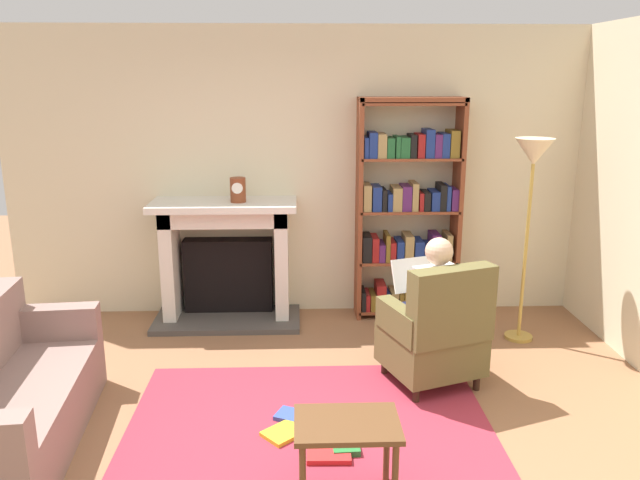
{
  "coord_description": "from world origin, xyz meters",
  "views": [
    {
      "loc": [
        -0.06,
        -3.36,
        2.25
      ],
      "look_at": [
        0.1,
        1.2,
        1.05
      ],
      "focal_mm": 35.18,
      "sensor_mm": 36.0,
      "label": 1
    }
  ],
  "objects_px": {
    "armchair_reading": "(436,333)",
    "seated_reader": "(429,302)",
    "fireplace": "(227,257)",
    "side_table": "(347,435)",
    "sofa_floral": "(5,401)",
    "bookshelf": "(408,212)",
    "floor_lamp": "(533,171)",
    "mantel_clock": "(238,190)"
  },
  "relations": [
    {
      "from": "armchair_reading",
      "to": "seated_reader",
      "type": "height_order",
      "value": "seated_reader"
    },
    {
      "from": "fireplace",
      "to": "side_table",
      "type": "height_order",
      "value": "fireplace"
    },
    {
      "from": "fireplace",
      "to": "armchair_reading",
      "type": "distance_m",
      "value": 2.21
    },
    {
      "from": "seated_reader",
      "to": "sofa_floral",
      "type": "relative_size",
      "value": 0.65
    },
    {
      "from": "bookshelf",
      "to": "floor_lamp",
      "type": "xyz_separation_m",
      "value": [
        0.91,
        -0.62,
        0.47
      ]
    },
    {
      "from": "sofa_floral",
      "to": "side_table",
      "type": "xyz_separation_m",
      "value": [
        2.05,
        -0.58,
        0.08
      ]
    },
    {
      "from": "sofa_floral",
      "to": "floor_lamp",
      "type": "height_order",
      "value": "floor_lamp"
    },
    {
      "from": "bookshelf",
      "to": "sofa_floral",
      "type": "height_order",
      "value": "bookshelf"
    },
    {
      "from": "seated_reader",
      "to": "armchair_reading",
      "type": "bearing_deg",
      "value": 90.0
    },
    {
      "from": "armchair_reading",
      "to": "floor_lamp",
      "type": "xyz_separation_m",
      "value": [
        0.93,
        0.84,
        1.07
      ]
    },
    {
      "from": "mantel_clock",
      "to": "fireplace",
      "type": "bearing_deg",
      "value": 143.88
    },
    {
      "from": "mantel_clock",
      "to": "side_table",
      "type": "distance_m",
      "value": 2.86
    },
    {
      "from": "sofa_floral",
      "to": "floor_lamp",
      "type": "distance_m",
      "value": 4.22
    },
    {
      "from": "bookshelf",
      "to": "armchair_reading",
      "type": "relative_size",
      "value": 2.13
    },
    {
      "from": "seated_reader",
      "to": "side_table",
      "type": "relative_size",
      "value": 2.04
    },
    {
      "from": "mantel_clock",
      "to": "bookshelf",
      "type": "relative_size",
      "value": 0.11
    },
    {
      "from": "fireplace",
      "to": "armchair_reading",
      "type": "relative_size",
      "value": 1.4
    },
    {
      "from": "armchair_reading",
      "to": "sofa_floral",
      "type": "xyz_separation_m",
      "value": [
        -2.81,
        -0.71,
        -0.1
      ]
    },
    {
      "from": "mantel_clock",
      "to": "side_table",
      "type": "bearing_deg",
      "value": -73.26
    },
    {
      "from": "side_table",
      "to": "floor_lamp",
      "type": "bearing_deg",
      "value": 51.61
    },
    {
      "from": "armchair_reading",
      "to": "seated_reader",
      "type": "bearing_deg",
      "value": -90.0
    },
    {
      "from": "armchair_reading",
      "to": "side_table",
      "type": "xyz_separation_m",
      "value": [
        -0.76,
        -1.29,
        -0.02
      ]
    },
    {
      "from": "mantel_clock",
      "to": "seated_reader",
      "type": "distance_m",
      "value": 2.04
    },
    {
      "from": "fireplace",
      "to": "side_table",
      "type": "relative_size",
      "value": 2.42
    },
    {
      "from": "fireplace",
      "to": "mantel_clock",
      "type": "xyz_separation_m",
      "value": [
        0.14,
        -0.1,
        0.66
      ]
    },
    {
      "from": "seated_reader",
      "to": "sofa_floral",
      "type": "bearing_deg",
      "value": -3.53
    },
    {
      "from": "mantel_clock",
      "to": "floor_lamp",
      "type": "distance_m",
      "value": 2.53
    },
    {
      "from": "bookshelf",
      "to": "fireplace",
      "type": "bearing_deg",
      "value": -178.78
    },
    {
      "from": "mantel_clock",
      "to": "armchair_reading",
      "type": "distance_m",
      "value": 2.2
    },
    {
      "from": "sofa_floral",
      "to": "seated_reader",
      "type": "bearing_deg",
      "value": -78.51
    },
    {
      "from": "mantel_clock",
      "to": "armchair_reading",
      "type": "relative_size",
      "value": 0.23
    },
    {
      "from": "mantel_clock",
      "to": "seated_reader",
      "type": "bearing_deg",
      "value": -39.0
    },
    {
      "from": "bookshelf",
      "to": "seated_reader",
      "type": "bearing_deg",
      "value": -92.55
    },
    {
      "from": "bookshelf",
      "to": "sofa_floral",
      "type": "relative_size",
      "value": 1.18
    },
    {
      "from": "bookshelf",
      "to": "side_table",
      "type": "distance_m",
      "value": 2.92
    },
    {
      "from": "sofa_floral",
      "to": "side_table",
      "type": "bearing_deg",
      "value": -110.74
    },
    {
      "from": "bookshelf",
      "to": "floor_lamp",
      "type": "relative_size",
      "value": 1.18
    },
    {
      "from": "armchair_reading",
      "to": "sofa_floral",
      "type": "height_order",
      "value": "armchair_reading"
    },
    {
      "from": "armchair_reading",
      "to": "side_table",
      "type": "relative_size",
      "value": 1.73
    },
    {
      "from": "armchair_reading",
      "to": "seated_reader",
      "type": "distance_m",
      "value": 0.23
    },
    {
      "from": "bookshelf",
      "to": "floor_lamp",
      "type": "height_order",
      "value": "bookshelf"
    },
    {
      "from": "side_table",
      "to": "floor_lamp",
      "type": "xyz_separation_m",
      "value": [
        1.69,
        2.13,
        1.09
      ]
    }
  ]
}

